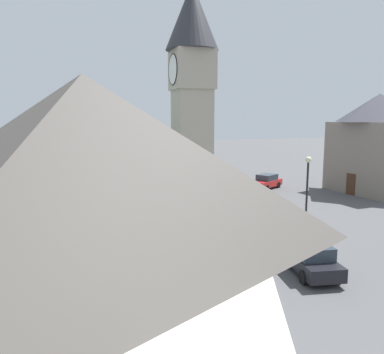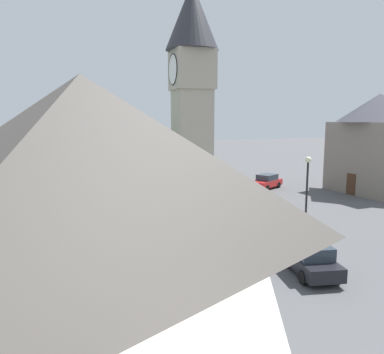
{
  "view_description": "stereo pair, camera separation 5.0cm",
  "coord_description": "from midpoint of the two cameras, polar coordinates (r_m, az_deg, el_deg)",
  "views": [
    {
      "loc": [
        29.0,
        -9.77,
        7.38
      ],
      "look_at": [
        0.0,
        0.0,
        2.76
      ],
      "focal_mm": 36.04,
      "sensor_mm": 36.0,
      "label": 1
    },
    {
      "loc": [
        29.02,
        -9.72,
        7.38
      ],
      "look_at": [
        0.0,
        0.0,
        2.76
      ],
      "focal_mm": 36.04,
      "sensor_mm": 36.0,
      "label": 2
    }
  ],
  "objects": [
    {
      "name": "ground_plane",
      "position": [
        31.48,
        -0.05,
        -4.97
      ],
      "size": [
        200.0,
        200.0,
        0.0
      ],
      "primitive_type": "plane",
      "color": "#4C4C4F"
    },
    {
      "name": "clock_tower",
      "position": [
        30.74,
        -0.05,
        14.1
      ],
      "size": [
        4.08,
        4.08,
        17.78
      ],
      "color": "gray",
      "rests_on": "ground"
    },
    {
      "name": "car_blue_kerb",
      "position": [
        19.77,
        16.87,
        -11.36
      ],
      "size": [
        4.36,
        2.41,
        1.53
      ],
      "color": "black",
      "rests_on": "ground"
    },
    {
      "name": "car_silver_kerb",
      "position": [
        42.99,
        -4.76,
        -0.3
      ],
      "size": [
        3.06,
        4.46,
        1.53
      ],
      "color": "white",
      "rests_on": "ground"
    },
    {
      "name": "car_red_corner",
      "position": [
        20.08,
        -3.03,
        -10.67
      ],
      "size": [
        3.09,
        4.46,
        1.53
      ],
      "color": "black",
      "rests_on": "ground"
    },
    {
      "name": "car_white_side",
      "position": [
        41.92,
        10.91,
        -0.65
      ],
      "size": [
        3.57,
        4.41,
        1.53
      ],
      "color": "red",
      "rests_on": "ground"
    },
    {
      "name": "pedestrian",
      "position": [
        25.71,
        -2.12,
        -5.76
      ],
      "size": [
        0.56,
        0.26,
        1.69
      ],
      "color": "#706656",
      "rests_on": "ground"
    },
    {
      "name": "tree",
      "position": [
        34.57,
        -11.28,
        5.19
      ],
      "size": [
        5.81,
        5.81,
        8.35
      ],
      "color": "brown",
      "rests_on": "ground"
    },
    {
      "name": "building_shop_left",
      "position": [
        8.08,
        -14.97,
        -14.97
      ],
      "size": [
        10.27,
        9.56,
        8.19
      ],
      "color": "beige",
      "rests_on": "ground"
    },
    {
      "name": "building_terrace_right",
      "position": [
        42.65,
        25.64,
        4.57
      ],
      "size": [
        8.79,
        7.06,
        9.84
      ],
      "color": "slate",
      "rests_on": "ground"
    },
    {
      "name": "lamp_post",
      "position": [
        23.87,
        16.62,
        -1.23
      ],
      "size": [
        0.36,
        0.36,
        5.19
      ],
      "color": "black",
      "rests_on": "ground"
    }
  ]
}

